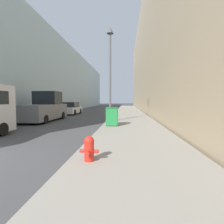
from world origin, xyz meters
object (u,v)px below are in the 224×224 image
object	(u,v)px
trash_bin	(112,116)
pickup_truck	(44,109)
lamppost	(110,61)
parked_sedan_near	(70,109)
fire_hydrant	(89,148)

from	to	relation	value
trash_bin	pickup_truck	world-z (taller)	pickup_truck
lamppost	parked_sedan_near	world-z (taller)	lamppost
lamppost	pickup_truck	size ratio (longest dim) A/B	1.25
trash_bin	parked_sedan_near	size ratio (longest dim) A/B	0.27
trash_bin	pickup_truck	distance (m)	6.72
fire_hydrant	pickup_truck	size ratio (longest dim) A/B	0.12
pickup_truck	trash_bin	bearing A→B (deg)	-28.78
lamppost	parked_sedan_near	bearing A→B (deg)	125.19
fire_hydrant	trash_bin	distance (m)	6.28
fire_hydrant	pickup_truck	bearing A→B (deg)	121.40
trash_bin	pickup_truck	bearing A→B (deg)	151.22
fire_hydrant	parked_sedan_near	xyz separation A→B (m)	(-5.78, 16.27, 0.22)
parked_sedan_near	lamppost	bearing A→B (deg)	-54.81
fire_hydrant	pickup_truck	distance (m)	11.15
lamppost	pickup_truck	bearing A→B (deg)	168.82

